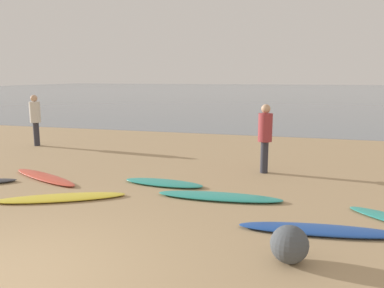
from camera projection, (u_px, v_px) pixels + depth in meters
ground_plane at (199, 148)px, 14.00m from camera, size 120.00×120.00×0.20m
ocean_water at (279, 91)px, 63.95m from camera, size 140.00×100.00×0.01m
surfboard_2 at (45, 177)px, 9.36m from camera, size 2.46×1.42×0.09m
surfboard_3 at (61, 198)px, 7.79m from camera, size 2.56×1.64×0.08m
surfboard_4 at (163, 183)px, 8.86m from camera, size 1.95×0.67×0.09m
surfboard_5 at (219, 196)px, 7.84m from camera, size 2.60×0.70×0.09m
surfboard_6 at (320, 230)px, 6.14m from camera, size 2.63×0.75×0.09m
person_1 at (265, 133)px, 9.78m from camera, size 0.36×0.36×1.78m
person_3 at (35, 116)px, 13.63m from camera, size 0.37×0.37×1.82m
beach_rock_near at (289, 244)px, 5.13m from camera, size 0.52×0.52×0.52m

